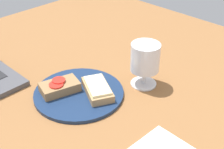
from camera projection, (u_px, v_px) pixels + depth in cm
name	position (u px, v px, depth cm)	size (l,w,h in cm)	color
wooden_table	(91.00, 102.00, 86.64)	(140.00, 140.00, 3.00)	brown
plate	(79.00, 93.00, 86.64)	(24.95, 24.95, 1.01)	navy
sandwich_with_cheese	(97.00, 89.00, 85.30)	(10.91, 13.31, 2.78)	#A88456
sandwich_with_tomato	(60.00, 87.00, 85.95)	(11.76, 8.88, 3.27)	#937047
wine_glass	(145.00, 59.00, 86.88)	(8.24, 8.24, 13.01)	white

